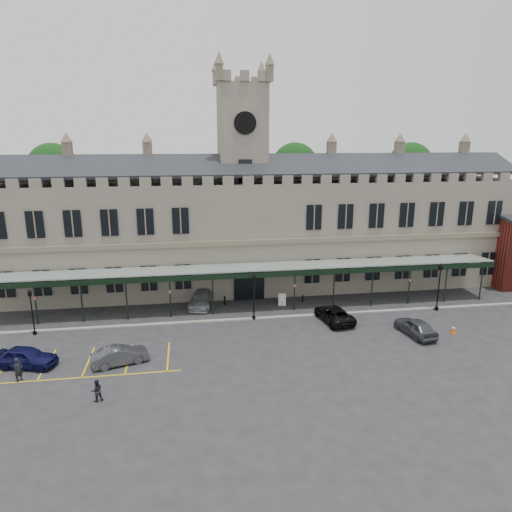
{
  "coord_description": "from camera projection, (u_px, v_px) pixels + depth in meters",
  "views": [
    {
      "loc": [
        -6.06,
        -34.15,
        16.53
      ],
      "look_at": [
        0.0,
        6.0,
        6.0
      ],
      "focal_mm": 32.0,
      "sensor_mm": 36.0,
      "label": 1
    }
  ],
  "objects": [
    {
      "name": "person_b",
      "position": [
        97.0,
        391.0,
        29.36
      ],
      "size": [
        0.88,
        0.78,
        1.51
      ],
      "primitive_type": "imported",
      "rotation": [
        0.0,
        0.0,
        3.46
      ],
      "color": "black",
      "rests_on": "ground"
    },
    {
      "name": "lamp_post_mid",
      "position": [
        254.0,
        292.0,
        42.2
      ],
      "size": [
        0.43,
        0.43,
        4.56
      ],
      "color": "black",
      "rests_on": "ground"
    },
    {
      "name": "car_taxi",
      "position": [
        202.0,
        299.0,
        46.18
      ],
      "size": [
        3.03,
        5.42,
        1.48
      ],
      "primitive_type": "imported",
      "rotation": [
        0.0,
        0.0,
        -0.2
      ],
      "color": "#989B9F",
      "rests_on": "ground"
    },
    {
      "name": "car_left_a",
      "position": [
        26.0,
        357.0,
        33.8
      ],
      "size": [
        4.88,
        2.94,
        1.55
      ],
      "primitive_type": "imported",
      "rotation": [
        0.0,
        0.0,
        1.31
      ],
      "color": "#0D0E3A",
      "rests_on": "ground"
    },
    {
      "name": "tree_behind_right",
      "position": [
        410.0,
        166.0,
        61.89
      ],
      "size": [
        6.0,
        6.0,
        16.0
      ],
      "color": "#332314",
      "rests_on": "ground"
    },
    {
      "name": "lamp_post_right",
      "position": [
        439.0,
        282.0,
        44.45
      ],
      "size": [
        0.46,
        0.46,
        4.87
      ],
      "color": "black",
      "rests_on": "ground"
    },
    {
      "name": "tree_behind_left",
      "position": [
        53.0,
        170.0,
        55.24
      ],
      "size": [
        6.0,
        6.0,
        16.0
      ],
      "color": "#332314",
      "rests_on": "ground"
    },
    {
      "name": "tree_behind_mid",
      "position": [
        295.0,
        167.0,
        59.58
      ],
      "size": [
        6.0,
        6.0,
        16.0
      ],
      "color": "#332314",
      "rests_on": "ground"
    },
    {
      "name": "station_building",
      "position": [
        243.0,
        230.0,
        51.31
      ],
      "size": [
        60.0,
        10.36,
        17.3
      ],
      "color": "#6B6559",
      "rests_on": "ground"
    },
    {
      "name": "car_left_b",
      "position": [
        120.0,
        355.0,
        34.26
      ],
      "size": [
        4.44,
        2.68,
        1.38
      ],
      "primitive_type": "imported",
      "rotation": [
        0.0,
        0.0,
        1.88
      ],
      "color": "#3C3E44",
      "rests_on": "ground"
    },
    {
      "name": "clock_tower",
      "position": [
        242.0,
        170.0,
        49.73
      ],
      "size": [
        5.6,
        5.6,
        24.8
      ],
      "color": "#6B6559",
      "rests_on": "ground"
    },
    {
      "name": "bollard_right",
      "position": [
        303.0,
        299.0,
        47.11
      ],
      "size": [
        0.15,
        0.15,
        0.84
      ],
      "primitive_type": "cylinder",
      "color": "black",
      "rests_on": "ground"
    },
    {
      "name": "lamp_post_left",
      "position": [
        32.0,
        308.0,
        38.95
      ],
      "size": [
        0.39,
        0.39,
        4.15
      ],
      "color": "black",
      "rests_on": "ground"
    },
    {
      "name": "canopy",
      "position": [
        254.0,
        288.0,
        44.25
      ],
      "size": [
        50.0,
        4.1,
        4.3
      ],
      "color": "#8C9E93",
      "rests_on": "ground"
    },
    {
      "name": "parking_markings",
      "position": [
        87.0,
        365.0,
        34.25
      ],
      "size": [
        16.0,
        6.0,
        0.01
      ],
      "primitive_type": null,
      "color": "gold",
      "rests_on": "ground"
    },
    {
      "name": "sign_board",
      "position": [
        282.0,
        300.0,
        46.18
      ],
      "size": [
        0.75,
        0.23,
        1.3
      ],
      "rotation": [
        0.0,
        0.0,
        -0.23
      ],
      "color": "black",
      "rests_on": "ground"
    },
    {
      "name": "car_van",
      "position": [
        334.0,
        314.0,
        42.26
      ],
      "size": [
        3.06,
        5.29,
        1.39
      ],
      "primitive_type": "imported",
      "rotation": [
        0.0,
        0.0,
        3.3
      ],
      "color": "black",
      "rests_on": "ground"
    },
    {
      "name": "traffic_cone",
      "position": [
        453.0,
        329.0,
        39.78
      ],
      "size": [
        0.45,
        0.45,
        0.72
      ],
      "rotation": [
        0.0,
        0.0,
        0.4
      ],
      "color": "#E75507",
      "rests_on": "ground"
    },
    {
      "name": "person_a",
      "position": [
        18.0,
        370.0,
        31.78
      ],
      "size": [
        0.73,
        0.75,
        1.73
      ],
      "primitive_type": "imported",
      "rotation": [
        0.0,
        0.0,
        0.85
      ],
      "color": "black",
      "rests_on": "ground"
    },
    {
      "name": "kerb",
      "position": [
        257.0,
        318.0,
        42.96
      ],
      "size": [
        60.0,
        0.4,
        0.12
      ],
      "primitive_type": "cube",
      "color": "gray",
      "rests_on": "ground"
    },
    {
      "name": "car_right_a",
      "position": [
        416.0,
        327.0,
        39.28
      ],
      "size": [
        2.44,
        4.65,
        1.51
      ],
      "primitive_type": "imported",
      "rotation": [
        0.0,
        0.0,
        3.3
      ],
      "color": "#3C3E44",
      "rests_on": "ground"
    },
    {
      "name": "bollard_left",
      "position": [
        225.0,
        301.0,
        46.48
      ],
      "size": [
        0.16,
        0.16,
        0.92
      ],
      "primitive_type": "cylinder",
      "color": "black",
      "rests_on": "ground"
    },
    {
      "name": "ground",
      "position": [
        267.0,
        344.0,
        37.71
      ],
      "size": [
        140.0,
        140.0,
        0.0
      ],
      "primitive_type": "plane",
      "color": "#262628"
    }
  ]
}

